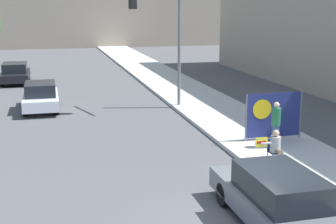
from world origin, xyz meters
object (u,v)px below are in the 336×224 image
object	(u,v)px
seated_protester	(276,147)
car_on_road_midblock	(15,73)
jogger_on_sidewalk	(276,124)
car_on_road_nearest	(41,96)
traffic_light_pole	(163,27)
parked_car_curbside	(277,199)
protest_banner	(273,115)

from	to	relation	value
seated_protester	car_on_road_midblock	size ratio (longest dim) A/B	0.28
seated_protester	jogger_on_sidewalk	bearing A→B (deg)	67.72
seated_protester	car_on_road_nearest	distance (m)	13.49
seated_protester	car_on_road_midblock	world-z (taller)	car_on_road_midblock
traffic_light_pole	car_on_road_nearest	distance (m)	7.18
parked_car_curbside	jogger_on_sidewalk	bearing A→B (deg)	63.39
jogger_on_sidewalk	car_on_road_nearest	world-z (taller)	jogger_on_sidewalk
seated_protester	car_on_road_midblock	bearing A→B (deg)	118.32
jogger_on_sidewalk	car_on_road_nearest	bearing A→B (deg)	-75.99
seated_protester	jogger_on_sidewalk	size ratio (longest dim) A/B	0.71
traffic_light_pole	car_on_road_nearest	world-z (taller)	traffic_light_pole
seated_protester	protest_banner	size ratio (longest dim) A/B	0.51
car_on_road_midblock	jogger_on_sidewalk	bearing A→B (deg)	-61.51
protest_banner	seated_protester	bearing A→B (deg)	-115.07
parked_car_curbside	protest_banner	bearing A→B (deg)	64.06
jogger_on_sidewalk	protest_banner	bearing A→B (deg)	-139.79
jogger_on_sidewalk	parked_car_curbside	bearing A→B (deg)	35.62
protest_banner	traffic_light_pole	distance (m)	8.04
jogger_on_sidewalk	car_on_road_nearest	distance (m)	12.55
seated_protester	jogger_on_sidewalk	xyz separation A→B (m)	(0.96, 1.92, 0.23)
jogger_on_sidewalk	parked_car_curbside	world-z (taller)	jogger_on_sidewalk
protest_banner	car_on_road_midblock	distance (m)	20.62
jogger_on_sidewalk	car_on_road_midblock	distance (m)	21.28
parked_car_curbside	car_on_road_nearest	size ratio (longest dim) A/B	1.12
car_on_road_midblock	protest_banner	bearing A→B (deg)	-59.25
jogger_on_sidewalk	parked_car_curbside	distance (m)	6.22
jogger_on_sidewalk	traffic_light_pole	bearing A→B (deg)	-101.78
car_on_road_nearest	car_on_road_midblock	bearing A→B (deg)	100.81
seated_protester	traffic_light_pole	xyz separation A→B (m)	(-1.31, 9.82, 3.42)
seated_protester	protest_banner	world-z (taller)	protest_banner
seated_protester	parked_car_curbside	size ratio (longest dim) A/B	0.26
traffic_light_pole	seated_protester	bearing A→B (deg)	-82.42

